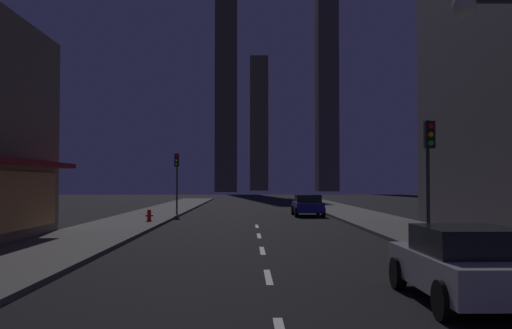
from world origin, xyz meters
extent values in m
cube|color=black|center=(0.00, 32.00, -0.05)|extent=(78.00, 136.00, 0.10)
cube|color=#605E59|center=(7.00, 32.00, 0.07)|extent=(4.00, 76.00, 0.15)
cube|color=#605E59|center=(-7.00, 32.00, 0.07)|extent=(4.00, 76.00, 0.15)
cube|color=silver|center=(0.00, 8.40, 0.01)|extent=(0.16, 2.20, 0.01)
cube|color=silver|center=(0.00, 13.60, 0.01)|extent=(0.16, 2.20, 0.01)
cube|color=silver|center=(0.00, 18.80, 0.01)|extent=(0.16, 2.20, 0.01)
cube|color=silver|center=(0.00, 24.00, 0.01)|extent=(0.16, 2.20, 0.01)
cube|color=#494537|center=(-5.56, 130.38, 31.54)|extent=(5.20, 6.46, 63.08)
cube|color=#4E4A3A|center=(2.81, 153.14, 18.75)|extent=(5.09, 6.63, 37.50)
cube|color=#4F4B3B|center=(20.05, 139.22, 36.54)|extent=(5.23, 7.75, 73.08)
cube|color=silver|center=(3.60, 5.45, 0.61)|extent=(1.80, 4.20, 0.65)
cube|color=black|center=(3.60, 5.25, 1.17)|extent=(1.64, 2.00, 0.55)
cylinder|color=black|center=(2.72, 6.85, 0.34)|extent=(0.22, 0.68, 0.68)
cylinder|color=black|center=(4.48, 6.85, 0.34)|extent=(0.22, 0.68, 0.68)
cylinder|color=black|center=(2.72, 4.05, 0.34)|extent=(0.22, 0.68, 0.68)
sphere|color=white|center=(3.05, 7.50, 0.67)|extent=(0.18, 0.18, 0.18)
sphere|color=white|center=(4.15, 7.50, 0.67)|extent=(0.18, 0.18, 0.18)
cube|color=navy|center=(3.60, 33.01, 0.61)|extent=(1.80, 4.20, 0.65)
cube|color=black|center=(3.60, 32.81, 1.17)|extent=(1.64, 2.00, 0.55)
cylinder|color=black|center=(2.72, 34.41, 0.34)|extent=(0.22, 0.68, 0.68)
cylinder|color=black|center=(4.48, 34.41, 0.34)|extent=(0.22, 0.68, 0.68)
cylinder|color=black|center=(2.72, 31.61, 0.34)|extent=(0.22, 0.68, 0.68)
cylinder|color=black|center=(4.48, 31.61, 0.34)|extent=(0.22, 0.68, 0.68)
sphere|color=white|center=(3.05, 35.06, 0.67)|extent=(0.18, 0.18, 0.18)
sphere|color=white|center=(4.15, 35.06, 0.67)|extent=(0.18, 0.18, 0.18)
cylinder|color=red|center=(-5.90, 25.94, 0.43)|extent=(0.22, 0.22, 0.55)
sphere|color=red|center=(-5.90, 25.94, 0.70)|extent=(0.21, 0.21, 0.21)
cylinder|color=red|center=(-5.90, 25.94, 0.18)|extent=(0.30, 0.30, 0.06)
cylinder|color=red|center=(-6.06, 25.94, 0.45)|extent=(0.10, 0.10, 0.10)
cylinder|color=red|center=(-5.74, 25.94, 0.45)|extent=(0.10, 0.10, 0.10)
cylinder|color=#2D2D2D|center=(5.50, 13.41, 2.25)|extent=(0.12, 0.12, 4.20)
cube|color=black|center=(5.50, 13.21, 3.85)|extent=(0.32, 0.24, 0.90)
sphere|color=red|center=(5.50, 13.08, 4.13)|extent=(0.18, 0.18, 0.18)
sphere|color=#F2B20C|center=(5.50, 13.08, 3.85)|extent=(0.18, 0.18, 0.18)
sphere|color=#19D833|center=(5.50, 13.08, 3.57)|extent=(0.18, 0.18, 0.18)
cylinder|color=#2D2D2D|center=(-5.50, 34.96, 2.25)|extent=(0.12, 0.12, 4.20)
cube|color=black|center=(-5.50, 34.76, 3.85)|extent=(0.32, 0.24, 0.90)
sphere|color=red|center=(-5.50, 34.63, 4.13)|extent=(0.18, 0.18, 0.18)
sphere|color=#F2B20C|center=(-5.50, 34.63, 3.85)|extent=(0.18, 0.18, 0.18)
sphere|color=#19D833|center=(-5.50, 34.63, 3.57)|extent=(0.18, 0.18, 0.18)
cylinder|color=#38383D|center=(5.40, 7.83, 6.55)|extent=(1.60, 0.12, 0.12)
sphere|color=#FCF7CC|center=(4.60, 7.83, 6.45)|extent=(0.56, 0.56, 0.56)
camera|label=1|loc=(-0.51, -5.21, 2.28)|focal=39.58mm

